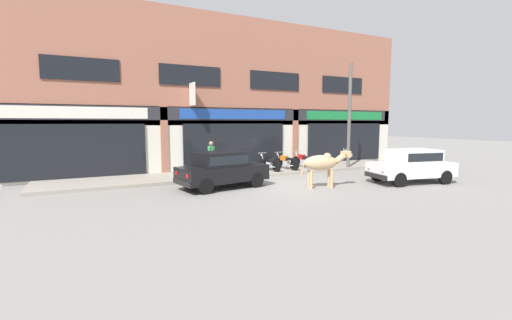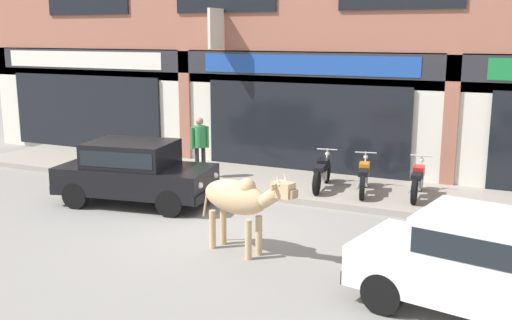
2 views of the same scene
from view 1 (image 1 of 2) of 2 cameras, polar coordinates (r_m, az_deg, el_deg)
The scene contains 11 objects.
ground_plane at distance 14.34m, azimuth 4.74°, elevation -4.25°, with size 90.00×90.00×0.00m, color gray.
sidewalk at distance 17.50m, azimuth -1.50°, elevation -2.07°, with size 19.00×2.89×0.15m, color gray.
shop_building at distance 18.91m, azimuth -3.77°, elevation 10.16°, with size 23.00×1.40×8.24m.
cow at distance 13.91m, azimuth 11.08°, elevation -0.49°, with size 2.10×0.92×1.61m.
car_0 at distance 13.73m, azimuth -5.72°, elevation -1.30°, with size 3.78×2.14×1.46m.
car_1 at distance 16.31m, azimuth 24.53°, elevation -0.63°, with size 3.80×2.22×1.46m.
motorcycle_0 at distance 17.68m, azimuth 2.17°, elevation -0.49°, with size 0.52×1.81×0.88m.
motorcycle_1 at distance 18.21m, azimuth 5.01°, elevation -0.31°, with size 0.63×1.79×0.88m.
motorcycle_2 at distance 19.02m, azimuth 7.88°, elevation -0.06°, with size 0.52×1.81×0.88m.
pedestrian at distance 15.99m, azimuth -7.47°, elevation 0.90°, with size 0.35×0.40×1.60m.
utility_pole at distance 19.51m, azimuth 15.30°, elevation 7.13°, with size 0.18×0.18×5.66m, color #595651.
Camera 1 is at (-7.38, -12.02, 2.62)m, focal length 24.00 mm.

